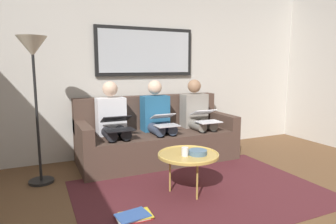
{
  "coord_description": "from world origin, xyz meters",
  "views": [
    {
      "loc": [
        1.57,
        1.75,
        1.34
      ],
      "look_at": [
        0.0,
        -1.7,
        0.75
      ],
      "focal_mm": 31.74,
      "sensor_mm": 36.0,
      "label": 1
    }
  ],
  "objects_px": {
    "person_left": "(197,115)",
    "magazine_stack": "(134,216)",
    "laptop_black": "(117,124)",
    "bowl": "(198,152)",
    "cup": "(185,152)",
    "laptop_silver": "(165,120)",
    "framed_mirror": "(146,52)",
    "person_middle": "(158,118)",
    "laptop_white": "(205,116)",
    "coffee_table": "(188,155)",
    "couch": "(156,138)",
    "person_right": "(113,122)",
    "standing_lamp": "(33,63)"
  },
  "relations": [
    {
      "from": "cup",
      "to": "person_left",
      "type": "relative_size",
      "value": 0.08
    },
    {
      "from": "person_middle",
      "to": "laptop_silver",
      "type": "relative_size",
      "value": 3.28
    },
    {
      "from": "framed_mirror",
      "to": "magazine_stack",
      "type": "distance_m",
      "value": 2.57
    },
    {
      "from": "magazine_stack",
      "to": "bowl",
      "type": "bearing_deg",
      "value": -163.74
    },
    {
      "from": "couch",
      "to": "framed_mirror",
      "type": "height_order",
      "value": "framed_mirror"
    },
    {
      "from": "laptop_white",
      "to": "person_right",
      "type": "xyz_separation_m",
      "value": [
        1.28,
        -0.23,
        -0.02
      ]
    },
    {
      "from": "laptop_black",
      "to": "framed_mirror",
      "type": "bearing_deg",
      "value": -132.93
    },
    {
      "from": "person_left",
      "to": "magazine_stack",
      "type": "bearing_deg",
      "value": 44.39
    },
    {
      "from": "laptop_white",
      "to": "magazine_stack",
      "type": "relative_size",
      "value": 1.16
    },
    {
      "from": "couch",
      "to": "laptop_white",
      "type": "relative_size",
      "value": 5.78
    },
    {
      "from": "framed_mirror",
      "to": "laptop_black",
      "type": "distance_m",
      "value": 1.32
    },
    {
      "from": "magazine_stack",
      "to": "person_right",
      "type": "bearing_deg",
      "value": -97.58
    },
    {
      "from": "coffee_table",
      "to": "cup",
      "type": "xyz_separation_m",
      "value": [
        0.07,
        0.05,
        0.06
      ]
    },
    {
      "from": "standing_lamp",
      "to": "magazine_stack",
      "type": "bearing_deg",
      "value": 120.06
    },
    {
      "from": "bowl",
      "to": "coffee_table",
      "type": "bearing_deg",
      "value": -40.53
    },
    {
      "from": "person_left",
      "to": "laptop_black",
      "type": "relative_size",
      "value": 3.03
    },
    {
      "from": "cup",
      "to": "laptop_silver",
      "type": "xyz_separation_m",
      "value": [
        -0.2,
        -0.96,
        0.15
      ]
    },
    {
      "from": "person_left",
      "to": "laptop_black",
      "type": "distance_m",
      "value": 1.3
    },
    {
      "from": "framed_mirror",
      "to": "bowl",
      "type": "bearing_deg",
      "value": 88.11
    },
    {
      "from": "framed_mirror",
      "to": "person_middle",
      "type": "relative_size",
      "value": 1.33
    },
    {
      "from": "person_left",
      "to": "person_middle",
      "type": "relative_size",
      "value": 1.0
    },
    {
      "from": "person_middle",
      "to": "laptop_black",
      "type": "xyz_separation_m",
      "value": [
        0.64,
        0.23,
        0.02
      ]
    },
    {
      "from": "person_middle",
      "to": "framed_mirror",
      "type": "bearing_deg",
      "value": -90.0
    },
    {
      "from": "cup",
      "to": "laptop_black",
      "type": "bearing_deg",
      "value": -65.31
    },
    {
      "from": "coffee_table",
      "to": "laptop_silver",
      "type": "distance_m",
      "value": 0.94
    },
    {
      "from": "couch",
      "to": "laptop_silver",
      "type": "distance_m",
      "value": 0.44
    },
    {
      "from": "bowl",
      "to": "laptop_silver",
      "type": "relative_size",
      "value": 0.55
    },
    {
      "from": "coffee_table",
      "to": "person_middle",
      "type": "relative_size",
      "value": 0.56
    },
    {
      "from": "laptop_black",
      "to": "laptop_silver",
      "type": "bearing_deg",
      "value": 179.28
    },
    {
      "from": "cup",
      "to": "person_middle",
      "type": "height_order",
      "value": "person_middle"
    },
    {
      "from": "couch",
      "to": "person_right",
      "type": "height_order",
      "value": "person_right"
    },
    {
      "from": "person_left",
      "to": "magazine_stack",
      "type": "relative_size",
      "value": 3.47
    },
    {
      "from": "laptop_silver",
      "to": "laptop_black",
      "type": "height_order",
      "value": "laptop_black"
    },
    {
      "from": "person_middle",
      "to": "laptop_black",
      "type": "relative_size",
      "value": 3.03
    },
    {
      "from": "laptop_black",
      "to": "bowl",
      "type": "bearing_deg",
      "value": 120.76
    },
    {
      "from": "laptop_white",
      "to": "laptop_silver",
      "type": "relative_size",
      "value": 1.09
    },
    {
      "from": "person_left",
      "to": "person_right",
      "type": "bearing_deg",
      "value": 0.0
    },
    {
      "from": "coffee_table",
      "to": "laptop_silver",
      "type": "height_order",
      "value": "laptop_silver"
    },
    {
      "from": "magazine_stack",
      "to": "laptop_silver",
      "type": "bearing_deg",
      "value": -124.7
    },
    {
      "from": "cup",
      "to": "person_middle",
      "type": "bearing_deg",
      "value": -99.3
    },
    {
      "from": "bowl",
      "to": "laptop_white",
      "type": "height_order",
      "value": "laptop_white"
    },
    {
      "from": "framed_mirror",
      "to": "standing_lamp",
      "type": "height_order",
      "value": "framed_mirror"
    },
    {
      "from": "framed_mirror",
      "to": "laptop_silver",
      "type": "distance_m",
      "value": 1.16
    },
    {
      "from": "bowl",
      "to": "magazine_stack",
      "type": "distance_m",
      "value": 0.91
    },
    {
      "from": "laptop_white",
      "to": "standing_lamp",
      "type": "height_order",
      "value": "standing_lamp"
    },
    {
      "from": "framed_mirror",
      "to": "laptop_white",
      "type": "bearing_deg",
      "value": 132.9
    },
    {
      "from": "framed_mirror",
      "to": "coffee_table",
      "type": "relative_size",
      "value": 2.36
    },
    {
      "from": "coffee_table",
      "to": "person_left",
      "type": "distance_m",
      "value": 1.4
    },
    {
      "from": "coffee_table",
      "to": "laptop_black",
      "type": "distance_m",
      "value": 1.07
    },
    {
      "from": "standing_lamp",
      "to": "bowl",
      "type": "bearing_deg",
      "value": 145.83
    }
  ]
}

